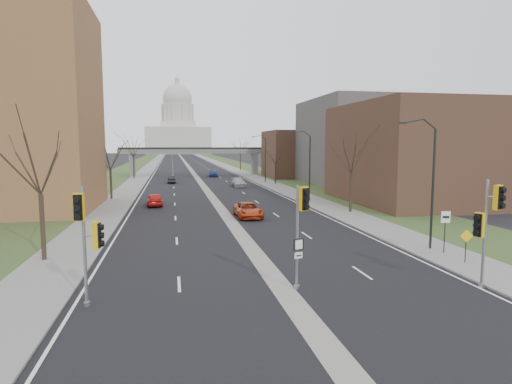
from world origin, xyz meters
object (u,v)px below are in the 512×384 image
object	(u,v)px
car_right_near	(248,210)
car_right_far	(213,173)
warning_sign	(466,241)
car_right_mid	(239,183)
speed_limit_sign	(445,224)
car_left_near	(155,199)
signal_pole_median	(301,218)
signal_pole_right	(487,218)
signal_pole_left	(87,229)
car_left_far	(172,179)

from	to	relation	value
car_right_near	car_right_far	xyz separation A→B (m)	(1.73, 53.99, 0.06)
warning_sign	car_right_mid	world-z (taller)	warning_sign
speed_limit_sign	car_right_mid	bearing A→B (deg)	108.48
car_right_near	car_left_near	bearing A→B (deg)	133.18
warning_sign	signal_pole_median	bearing A→B (deg)	-158.63
signal_pole_right	car_right_near	size ratio (longest dim) A/B	1.04
signal_pole_median	car_left_near	world-z (taller)	signal_pole_median
signal_pole_right	car_right_far	world-z (taller)	signal_pole_right
signal_pole_right	car_left_near	xyz separation A→B (m)	(-16.95, 32.74, -2.80)
signal_pole_right	warning_sign	world-z (taller)	signal_pole_right
signal_pole_left	car_left_far	xyz separation A→B (m)	(3.53, 61.18, -2.81)
signal_pole_median	car_right_near	world-z (taller)	signal_pole_median
speed_limit_sign	signal_pole_median	bearing A→B (deg)	-145.63
warning_sign	signal_pole_right	bearing A→B (deg)	-108.95
signal_pole_median	speed_limit_sign	size ratio (longest dim) A/B	1.89
car_left_far	car_right_far	bearing A→B (deg)	-121.01
warning_sign	car_right_far	distance (m)	73.21
speed_limit_sign	car_left_near	xyz separation A→B (m)	(-19.23, 26.33, -1.24)
car_left_near	car_right_near	size ratio (longest dim) A/B	0.85
car_right_far	car_right_mid	bearing A→B (deg)	-81.97
signal_pole_median	signal_pole_right	size ratio (longest dim) A/B	0.95
signal_pole_median	car_left_far	bearing A→B (deg)	76.92
signal_pole_left	car_right_mid	world-z (taller)	signal_pole_left
signal_pole_median	signal_pole_right	bearing A→B (deg)	-28.60
car_left_near	car_right_mid	size ratio (longest dim) A/B	0.88
speed_limit_sign	car_right_far	size ratio (longest dim) A/B	0.59
warning_sign	car_left_far	distance (m)	60.75
car_right_near	car_right_mid	world-z (taller)	car_right_mid
signal_pole_median	signal_pole_right	xyz separation A→B (m)	(8.91, -1.54, -0.04)
car_right_near	car_right_mid	bearing A→B (deg)	82.82
car_left_far	car_left_near	bearing A→B (deg)	87.29
signal_pole_median	warning_sign	world-z (taller)	signal_pole_median
signal_pole_left	signal_pole_right	bearing A→B (deg)	1.37
car_left_far	speed_limit_sign	bearing A→B (deg)	108.17
car_right_near	car_right_mid	xyz separation A→B (m)	(3.71, 30.10, 0.00)
warning_sign	car_left_near	bearing A→B (deg)	131.75
signal_pole_median	speed_limit_sign	xyz separation A→B (m)	(11.18, 4.87, -1.60)
car_right_mid	signal_pole_right	bearing A→B (deg)	-86.51
car_left_far	signal_pole_median	bearing A→B (deg)	96.75
car_right_mid	signal_pole_median	bearing A→B (deg)	-96.28
signal_pole_left	warning_sign	world-z (taller)	signal_pole_left
car_right_far	warning_sign	bearing A→B (deg)	-80.38
car_right_near	car_right_far	distance (m)	54.02
car_left_far	car_right_far	size ratio (longest dim) A/B	0.89
signal_pole_median	car_left_near	size ratio (longest dim) A/B	1.16
warning_sign	car_left_near	world-z (taller)	warning_sign
speed_limit_sign	car_left_far	size ratio (longest dim) A/B	0.66
signal_pole_left	speed_limit_sign	bearing A→B (deg)	19.14
signal_pole_right	signal_pole_median	bearing A→B (deg)	148.58
car_right_near	car_right_far	world-z (taller)	car_right_far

